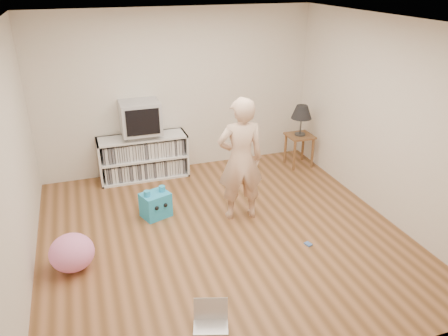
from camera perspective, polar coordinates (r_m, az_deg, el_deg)
ground at (r=5.66m, az=-0.24°, el=-8.66°), size 4.50×4.50×0.00m
walls at (r=5.07m, az=-0.26°, el=3.72°), size 4.52×4.52×2.60m
ceiling at (r=4.76m, az=-0.30°, el=18.50°), size 4.50×4.50×0.01m
media_unit at (r=7.13m, az=-10.49°, el=1.46°), size 1.40×0.45×0.70m
dvd_deck at (r=6.98m, az=-10.71°, el=4.32°), size 0.45×0.35×0.07m
crt_tv at (r=6.89m, az=-10.89°, el=6.53°), size 0.60×0.53×0.50m
side_table at (r=7.53m, az=9.82°, el=3.33°), size 0.42×0.42×0.55m
table_lamp at (r=7.36m, az=10.11°, el=7.14°), size 0.34×0.34×0.52m
person at (r=5.67m, az=2.18°, el=1.06°), size 0.66×0.47×1.68m
laptop at (r=4.42m, az=-1.74°, el=-18.94°), size 0.39×0.35×0.23m
playing_cards at (r=5.56m, az=10.94°, el=-9.73°), size 0.09×0.10×0.02m
plush_blue at (r=6.03m, az=-8.92°, el=-4.72°), size 0.44×0.40×0.42m
plush_pink at (r=5.26m, az=-19.26°, el=-10.39°), size 0.64×0.64×0.42m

